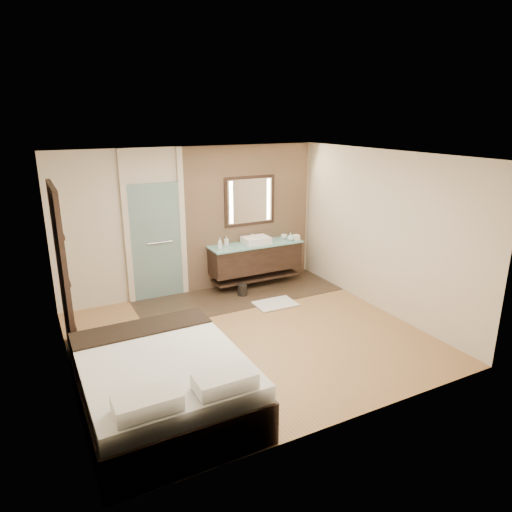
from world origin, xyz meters
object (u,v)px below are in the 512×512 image
vanity (256,257)px  mirror_unit (250,201)px  waste_bin (242,290)px  bed (163,384)px

vanity → mirror_unit: bearing=90.0°
mirror_unit → waste_bin: mirror_unit is taller
vanity → bed: bearing=-131.8°
bed → vanity: bearing=47.7°
mirror_unit → bed: (-2.75, -3.32, -1.30)m
vanity → mirror_unit: 1.10m
vanity → bed: 4.13m
vanity → mirror_unit: (0.00, 0.24, 1.07)m
vanity → mirror_unit: size_ratio=1.75×
vanity → waste_bin: size_ratio=8.30×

